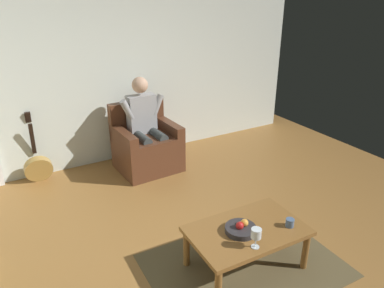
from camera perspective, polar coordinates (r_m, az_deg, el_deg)
The scene contains 10 objects.
ground_plane at distance 3.49m, azimuth 3.59°, elevation -19.71°, with size 7.08×7.08×0.00m, color olive.
wall_back at distance 5.24m, azimuth -13.46°, elevation 11.58°, with size 6.30×0.06×2.74m, color silver.
rug at distance 3.59m, azimuth 8.24°, elevation -18.35°, with size 1.73×1.25×0.01m, color brown.
armchair at distance 5.14m, azimuth -7.19°, elevation -0.38°, with size 0.84×0.77×0.93m.
person_seated at distance 5.00m, azimuth -7.32°, elevation 3.49°, with size 0.65×0.60×1.30m.
coffee_table at distance 3.37m, azimuth 8.59°, elevation -13.82°, with size 1.05×0.67×0.41m.
guitar at distance 5.22m, azimuth -23.03°, elevation -3.24°, with size 0.36×0.29×0.93m.
wine_glass_near at distance 3.07m, azimuth 10.04°, elevation -13.81°, with size 0.09×0.09×0.18m.
fruit_bowl at distance 3.28m, azimuth 7.68°, elevation -13.04°, with size 0.28×0.28×0.11m.
candle_jar at distance 3.42m, azimuth 15.12°, elevation -11.84°, with size 0.08×0.08×0.08m, color slate.
Camera 1 is at (1.44, 2.11, 2.37)m, focal length 33.96 mm.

